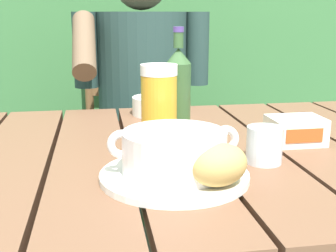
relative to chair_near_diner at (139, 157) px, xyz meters
name	(u,v)px	position (x,y,z in m)	size (l,w,h in m)	color
dining_table	(165,189)	(-0.03, -0.87, 0.21)	(1.41, 0.87, 0.76)	brown
chair_near_diner	(139,157)	(0.00, 0.00, 0.00)	(0.43, 0.47, 0.89)	brown
person_eating	(143,100)	(0.00, -0.20, 0.28)	(0.48, 0.47, 1.25)	#253F3A
serving_plate	(174,175)	(-0.04, -1.05, 0.31)	(0.26, 0.26, 0.01)	white
soup_bowl	(174,151)	(-0.04, -1.05, 0.35)	(0.23, 0.18, 0.08)	white
bread_roll	(219,165)	(0.02, -1.12, 0.35)	(0.13, 0.12, 0.07)	tan
beer_glass	(159,105)	(-0.03, -0.83, 0.39)	(0.08, 0.08, 0.18)	gold
beer_bottle	(178,92)	(0.02, -0.79, 0.41)	(0.06, 0.06, 0.25)	#36592F
water_glass_small	(264,145)	(0.15, -0.99, 0.34)	(0.07, 0.07, 0.07)	silver
butter_tub	(295,130)	(0.26, -0.88, 0.33)	(0.12, 0.09, 0.06)	white
table_knife	(237,162)	(0.09, -0.99, 0.31)	(0.14, 0.06, 0.01)	silver
diner_bowl	(156,106)	(0.00, -0.54, 0.33)	(0.14, 0.14, 0.05)	white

